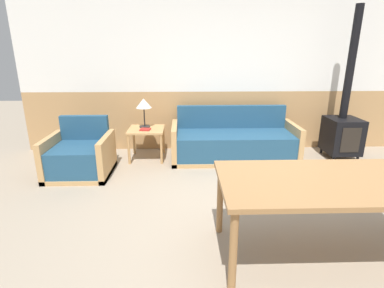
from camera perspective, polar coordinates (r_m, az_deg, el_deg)
The scene contains 9 objects.
ground_plane at distance 3.20m, azimuth 14.72°, elevation -15.57°, with size 16.00×16.00×0.00m, color gray.
wall_back at distance 5.27m, azimuth 7.90°, elevation 13.43°, with size 7.20×0.06×2.70m.
couch at distance 4.91m, azimuth 7.91°, elevation 0.14°, with size 1.99×0.82×0.82m.
armchair at distance 4.55m, azimuth -20.53°, elevation -2.38°, with size 0.86×0.80×0.78m.
side_table at distance 4.88m, azimuth -8.67°, elevation 2.05°, with size 0.56×0.56×0.51m.
table_lamp at distance 4.88m, azimuth -9.18°, elevation 7.38°, with size 0.25×0.25×0.47m.
book_stack at distance 4.77m, azimuth -8.89°, elevation 2.76°, with size 0.18×0.16×0.02m.
dining_table at distance 2.71m, azimuth 25.41°, elevation -7.37°, with size 1.86×0.90×0.72m.
wood_stove at distance 5.42m, azimuth 26.81°, elevation 3.09°, with size 0.49×0.55×2.35m.
Camera 1 is at (-0.86, -2.56, 1.72)m, focal length 28.00 mm.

